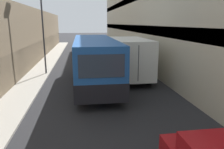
% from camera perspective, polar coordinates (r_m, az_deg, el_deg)
% --- Properties ---
extents(ground_plane, '(150.00, 150.00, 0.00)m').
position_cam_1_polar(ground_plane, '(15.83, -3.65, -1.20)').
color(ground_plane, '#232326').
extents(sidewalk_left, '(1.74, 60.00, 0.10)m').
position_cam_1_polar(sidewalk_left, '(16.13, -20.01, -1.53)').
color(sidewalk_left, '#9E998E').
rests_on(sidewalk_left, ground_plane).
extents(bus, '(2.50, 9.66, 2.98)m').
position_cam_1_polar(bus, '(14.23, -4.55, 3.66)').
color(bus, '#1E519E').
rests_on(bus, ground_plane).
extents(box_truck, '(2.41, 7.35, 2.91)m').
position_cam_1_polar(box_truck, '(16.17, 3.78, 4.76)').
color(box_truck, silver).
rests_on(box_truck, ground_plane).
extents(street_lamp, '(0.36, 0.80, 7.60)m').
position_cam_1_polar(street_lamp, '(17.58, -18.00, 17.01)').
color(street_lamp, '#38383D').
rests_on(street_lamp, sidewalk_left).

